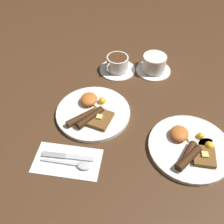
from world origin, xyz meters
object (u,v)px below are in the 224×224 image
object	(u,v)px
teacup_near	(117,65)
spoon	(78,165)
breakfast_plate_near	(93,112)
knife	(65,156)
teacup_far	(154,64)
breakfast_plate_far	(190,147)

from	to	relation	value
teacup_near	spoon	world-z (taller)	teacup_near
breakfast_plate_near	knife	distance (m)	0.20
teacup_far	knife	xyz separation A→B (m)	(0.49, -0.24, -0.03)
teacup_near	knife	bearing A→B (deg)	-10.75
knife	teacup_near	bearing A→B (deg)	76.56
breakfast_plate_near	teacup_near	world-z (taller)	teacup_near
teacup_far	knife	bearing A→B (deg)	-26.14
teacup_near	knife	xyz separation A→B (m)	(0.47, -0.09, -0.02)
teacup_far	teacup_near	bearing A→B (deg)	-81.18
breakfast_plate_near	breakfast_plate_far	xyz separation A→B (m)	(0.10, 0.34, -0.00)
teacup_far	knife	distance (m)	0.55
breakfast_plate_far	knife	world-z (taller)	breakfast_plate_far
teacup_near	teacup_far	world-z (taller)	teacup_far
breakfast_plate_far	spoon	bearing A→B (deg)	-69.79
teacup_near	knife	distance (m)	0.47
breakfast_plate_far	knife	size ratio (longest dim) A/B	1.59
knife	breakfast_plate_far	bearing A→B (deg)	11.90
breakfast_plate_near	spoon	world-z (taller)	breakfast_plate_near
breakfast_plate_far	teacup_near	bearing A→B (deg)	-141.05
knife	spoon	world-z (taller)	spoon
teacup_far	spoon	distance (m)	0.55
breakfast_plate_far	teacup_near	xyz separation A→B (m)	(-0.37, -0.30, 0.02)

